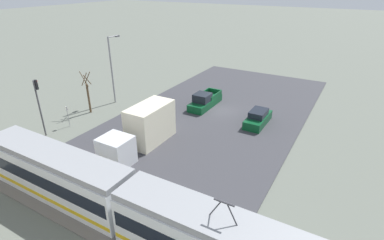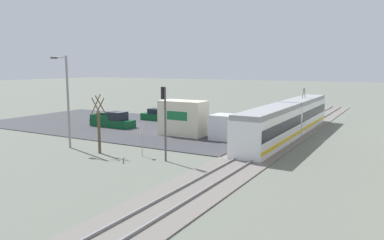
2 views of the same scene
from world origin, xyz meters
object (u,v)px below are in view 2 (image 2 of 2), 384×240
traffic_light_pole (164,114)px  street_lamp_near_crossing (66,95)px  light_rail_tram (289,119)px  sedan_car_0 (158,115)px  street_tree (99,127)px  no_parking_sign (142,140)px  box_truck (193,120)px  pickup_truck (113,121)px

traffic_light_pole → street_lamp_near_crossing: street_lamp_near_crossing is taller
light_rail_tram → sedan_car_0: (-2.31, -18.72, -1.06)m
light_rail_tram → traffic_light_pole: (15.72, -5.47, 1.96)m
street_tree → no_parking_sign: bearing=103.5°
no_parking_sign → sedan_car_0: bearing=-148.8°
street_tree → street_lamp_near_crossing: 4.84m
box_truck → pickup_truck: bearing=-92.6°
light_rail_tram → street_tree: size_ratio=5.08×
pickup_truck → traffic_light_pole: (10.67, 14.76, 2.97)m
street_tree → sedan_car_0: bearing=-159.8°
box_truck → pickup_truck: (-0.53, -11.52, -1.00)m
street_tree → traffic_light_pole: bearing=94.4°
light_rail_tram → street_lamp_near_crossing: bearing=-45.2°
light_rail_tram → no_parking_sign: size_ratio=11.19×
light_rail_tram → pickup_truck: light_rail_tram is taller
light_rail_tram → street_tree: bearing=-36.3°
box_truck → street_tree: (10.63, -3.20, 0.51)m
traffic_light_pole → no_parking_sign: bearing=-99.6°
traffic_light_pole → street_tree: traffic_light_pole is taller
light_rail_tram → street_lamp_near_crossing: 22.80m
street_tree → no_parking_sign: size_ratio=2.20×
box_truck → street_lamp_near_crossing: size_ratio=1.01×
box_truck → traffic_light_pole: traffic_light_pole is taller
sedan_car_0 → street_lamp_near_crossing: 18.88m
pickup_truck → street_tree: street_tree is taller
street_lamp_near_crossing → box_truck: bearing=144.7°
box_truck → light_rail_tram: bearing=122.7°
traffic_light_pole → street_lamp_near_crossing: 10.62m
box_truck → pickup_truck: size_ratio=1.48×
box_truck → sedan_car_0: bearing=-128.3°
pickup_truck → sedan_car_0: 7.52m
box_truck → street_lamp_near_crossing: (10.34, -7.33, 3.03)m
box_truck → traffic_light_pole: size_ratio=1.44×
sedan_car_0 → traffic_light_pole: traffic_light_pole is taller
pickup_truck → street_lamp_near_crossing: street_lamp_near_crossing is taller
box_truck → traffic_light_pole: (10.14, 3.24, 1.96)m
light_rail_tram → sedan_car_0: size_ratio=5.58×
sedan_car_0 → no_parking_sign: size_ratio=2.01×
sedan_car_0 → street_tree: bearing=-159.8°
traffic_light_pole → no_parking_sign: 3.53m
street_tree → street_lamp_near_crossing: bearing=-94.0°
street_lamp_near_crossing → sedan_car_0: bearing=-171.6°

